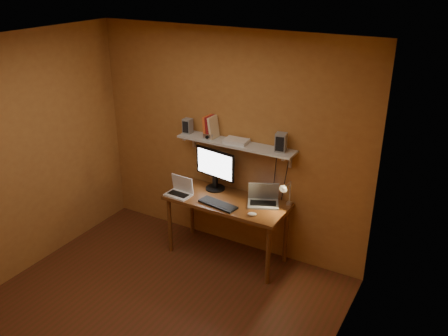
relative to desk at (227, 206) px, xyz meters
The scene contains 14 objects.
room 1.44m from the desk, 97.01° to the right, with size 3.44×3.24×2.64m.
desk is the anchor object (origin of this frame).
wall_shelf 0.72m from the desk, 90.00° to the left, with size 1.40×0.25×0.21m.
monitor 0.48m from the desk, 145.61° to the left, with size 0.54×0.26×0.49m.
laptop 0.44m from the desk, 17.45° to the left, with size 0.41×0.36×0.25m.
netbook 0.57m from the desk, 164.24° to the right, with size 0.30×0.23×0.22m.
keyboard 0.19m from the desk, 96.39° to the right, with size 0.45×0.15×0.02m, color black.
mouse 0.47m from the desk, 24.37° to the right, with size 0.10×0.06×0.04m, color white.
desk_lamp 0.73m from the desk, 10.81° to the left, with size 0.09×0.23×0.38m.
speaker_left 1.04m from the desk, 162.31° to the left, with size 0.10×0.10×0.17m, color gray.
speaker_right 0.99m from the desk, 20.39° to the left, with size 0.11×0.11×0.20m, color gray.
books 0.92m from the desk, 147.56° to the left, with size 0.13×0.17×0.25m.
shelf_camera 0.82m from the desk, 157.60° to the left, with size 0.11×0.05×0.07m.
router 0.76m from the desk, 85.78° to the left, with size 0.27×0.18×0.04m, color white.
Camera 1 is at (2.49, -2.88, 3.22)m, focal length 38.00 mm.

